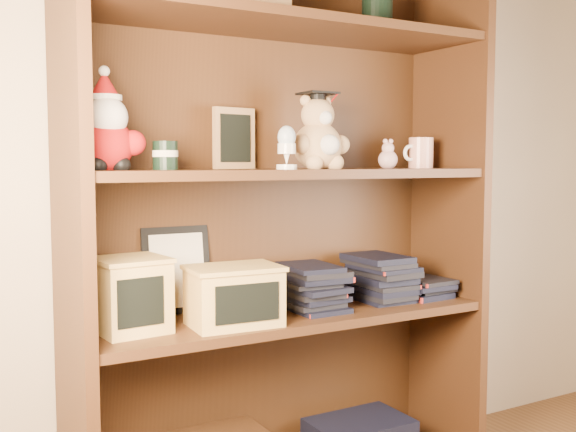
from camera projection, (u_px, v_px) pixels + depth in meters
name	position (u px, v px, depth m)	size (l,w,h in m)	color
bookcase	(278.00, 229.00, 1.91)	(1.20, 0.35, 1.60)	#422512
shelf_lower	(288.00, 316.00, 1.89)	(1.14, 0.33, 0.02)	#422512
shelf_upper	(288.00, 174.00, 1.86)	(1.14, 0.33, 0.02)	#422512
santa_plush	(106.00, 131.00, 1.60)	(0.18, 0.13, 0.26)	#A50F0F
teachers_tin	(165.00, 155.00, 1.68)	(0.06, 0.06, 0.07)	black
chalkboard_plaque	(234.00, 139.00, 1.89)	(0.13, 0.08, 0.17)	#9E7547
egg_cup	(287.00, 146.00, 1.76)	(0.05, 0.05, 0.11)	white
grad_teddy_bear	(319.00, 139.00, 1.89)	(0.18, 0.16, 0.22)	tan
pink_figurine	(388.00, 157.00, 2.02)	(0.06, 0.06, 0.09)	#CB9D9C
teacher_mug	(420.00, 153.00, 2.08)	(0.11, 0.08, 0.09)	silver
certificate_frame	(177.00, 270.00, 1.86)	(0.19, 0.05, 0.24)	black
treats_box	(131.00, 294.00, 1.66)	(0.19, 0.19, 0.18)	#DEB35B
pencils_box	(234.00, 295.00, 1.73)	(0.25, 0.18, 0.15)	#DEB35B
book_stack_left	(310.00, 284.00, 1.92)	(0.14, 0.20, 0.14)	black
book_stack_mid	(382.00, 277.00, 2.04)	(0.14, 0.20, 0.14)	black
book_stack_right	(419.00, 285.00, 2.12)	(0.14, 0.20, 0.06)	black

